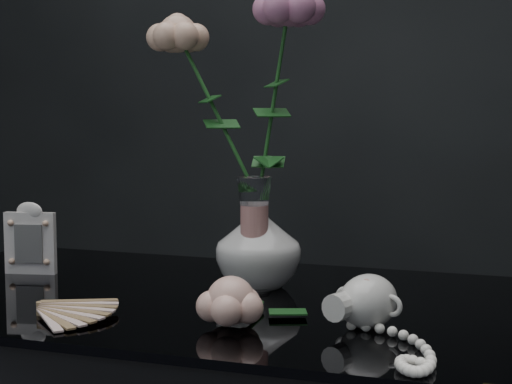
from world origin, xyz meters
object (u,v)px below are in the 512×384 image
(picture_frame, at_px, (30,238))
(pearl_jar, at_px, (368,299))
(loose_rose, at_px, (231,301))
(vase, at_px, (258,243))
(wine_glass, at_px, (254,234))

(picture_frame, distance_m, pearl_jar, 0.63)
(picture_frame, height_order, loose_rose, picture_frame)
(vase, distance_m, pearl_jar, 0.27)
(vase, xyz_separation_m, loose_rose, (0.04, -0.23, -0.04))
(picture_frame, distance_m, loose_rose, 0.49)
(vase, xyz_separation_m, pearl_jar, (0.21, -0.17, -0.03))
(vase, bearing_deg, loose_rose, -80.20)
(vase, distance_m, wine_glass, 0.03)
(wine_glass, xyz_separation_m, loose_rose, (0.04, -0.21, -0.06))
(wine_glass, xyz_separation_m, picture_frame, (-0.41, -0.00, -0.03))
(loose_rose, bearing_deg, pearl_jar, 27.80)
(pearl_jar, bearing_deg, vase, 161.37)
(wine_glass, xyz_separation_m, pearl_jar, (0.21, -0.15, -0.05))
(wine_glass, bearing_deg, vase, 93.92)
(vase, height_order, pearl_jar, vase)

